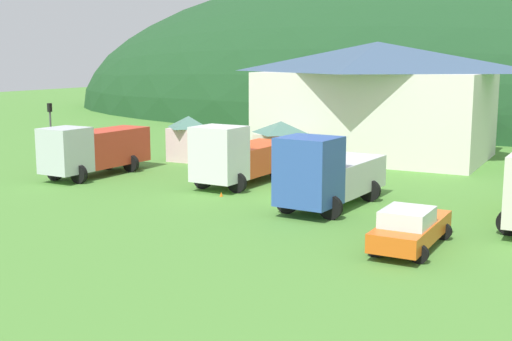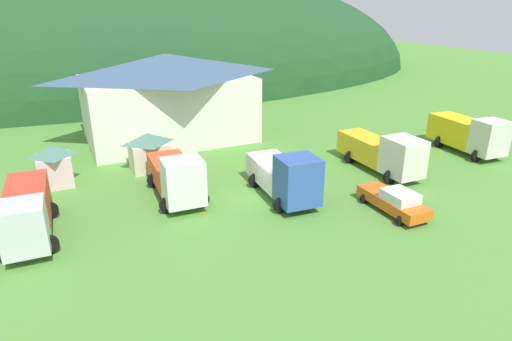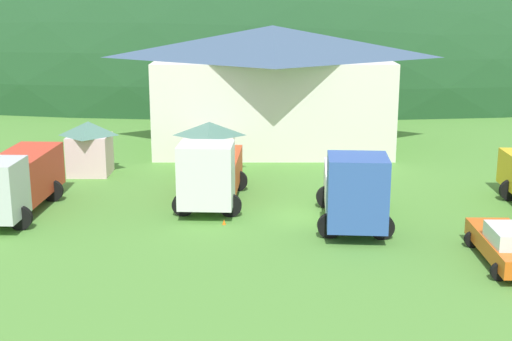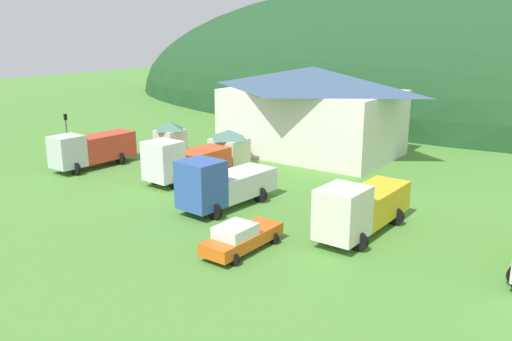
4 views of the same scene
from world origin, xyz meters
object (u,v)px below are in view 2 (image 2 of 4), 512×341
object	(u,v)px
play_shed_cream	(149,151)
heavy_rig_striped	(383,152)
depot_building	(168,96)
flatbed_truck_yellow	(469,133)
tow_truck_silver	(27,211)
service_pickup_orange	(394,201)
traffic_cone_mid_row	(255,173)
heavy_rig_white	(177,176)
play_shed_pink	(54,165)
box_truck_blue	(285,176)
traffic_cone_near_pickup	(204,215)

from	to	relation	value
play_shed_cream	heavy_rig_striped	size ratio (longest dim) A/B	0.37
depot_building	play_shed_cream	bearing A→B (deg)	-116.21
play_shed_cream	flatbed_truck_yellow	size ratio (longest dim) A/B	0.42
tow_truck_silver	service_pickup_orange	distance (m)	22.44
flatbed_truck_yellow	traffic_cone_mid_row	size ratio (longest dim) A/B	14.70
service_pickup_orange	heavy_rig_white	bearing A→B (deg)	-123.15
depot_building	play_shed_pink	size ratio (longest dim) A/B	5.27
heavy_rig_striped	box_truck_blue	bearing A→B (deg)	-81.89
play_shed_cream	flatbed_truck_yellow	distance (m)	28.30
service_pickup_orange	flatbed_truck_yellow	bearing A→B (deg)	115.22
flatbed_truck_yellow	heavy_rig_white	bearing A→B (deg)	-89.07
box_truck_blue	heavy_rig_striped	xyz separation A→B (m)	(9.60, 1.14, -0.03)
play_shed_pink	box_truck_blue	xyz separation A→B (m)	(14.29, -9.56, 0.11)
tow_truck_silver	traffic_cone_mid_row	distance (m)	16.82
flatbed_truck_yellow	traffic_cone_near_pickup	xyz separation A→B (m)	(-25.81, -1.56, -1.85)
tow_truck_silver	heavy_rig_white	xyz separation A→B (m)	(9.29, 1.66, -0.04)
box_truck_blue	flatbed_truck_yellow	distance (m)	19.92
play_shed_cream	box_truck_blue	distance (m)	12.22
heavy_rig_striped	traffic_cone_near_pickup	distance (m)	15.69
service_pickup_orange	traffic_cone_mid_row	distance (m)	11.56
tow_truck_silver	traffic_cone_mid_row	size ratio (longest dim) A/B	15.16
depot_building	traffic_cone_mid_row	xyz separation A→B (m)	(3.62, -12.30, -4.30)
depot_building	heavy_rig_white	xyz separation A→B (m)	(-3.39, -14.39, -2.61)
depot_building	flatbed_truck_yellow	bearing A→B (deg)	-34.77
heavy_rig_white	traffic_cone_near_pickup	bearing A→B (deg)	16.26
depot_building	heavy_rig_white	bearing A→B (deg)	-103.26
box_truck_blue	depot_building	bearing A→B (deg)	-165.17
depot_building	service_pickup_orange	xyz separation A→B (m)	(8.75, -22.62, -3.47)
traffic_cone_near_pickup	traffic_cone_mid_row	size ratio (longest dim) A/B	1.00
play_shed_pink	heavy_rig_striped	world-z (taller)	heavy_rig_striped
tow_truck_silver	heavy_rig_striped	size ratio (longest dim) A/B	0.91
play_shed_cream	traffic_cone_near_pickup	xyz separation A→B (m)	(1.27, -9.80, -1.59)
flatbed_truck_yellow	box_truck_blue	bearing A→B (deg)	-80.71
service_pickup_orange	heavy_rig_striped	bearing A→B (deg)	146.17
tow_truck_silver	traffic_cone_near_pickup	world-z (taller)	tow_truck_silver
flatbed_truck_yellow	service_pickup_orange	xyz separation A→B (m)	(-14.45, -6.51, -1.02)
tow_truck_silver	depot_building	bearing A→B (deg)	143.92
service_pickup_orange	play_shed_pink	bearing A→B (deg)	-125.30
play_shed_cream	flatbed_truck_yellow	bearing A→B (deg)	-16.91
play_shed_cream	traffic_cone_mid_row	distance (m)	8.84
traffic_cone_near_pickup	play_shed_cream	bearing A→B (deg)	97.37
box_truck_blue	traffic_cone_near_pickup	xyz separation A→B (m)	(-5.95, 0.06, -1.74)
flatbed_truck_yellow	traffic_cone_mid_row	world-z (taller)	flatbed_truck_yellow
traffic_cone_mid_row	play_shed_pink	bearing A→B (deg)	164.18
depot_building	traffic_cone_near_pickup	bearing A→B (deg)	-98.40
depot_building	flatbed_truck_yellow	xyz separation A→B (m)	(23.20, -16.11, -2.45)
heavy_rig_striped	traffic_cone_near_pickup	xyz separation A→B (m)	(-15.55, -1.09, -1.71)
play_shed_cream	heavy_rig_striped	xyz separation A→B (m)	(16.82, -8.71, 0.12)
depot_building	flatbed_truck_yellow	world-z (taller)	depot_building
tow_truck_silver	flatbed_truck_yellow	world-z (taller)	flatbed_truck_yellow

